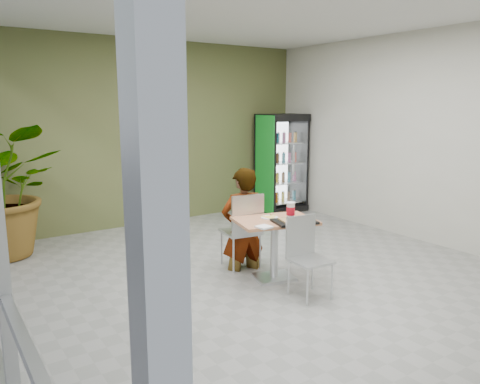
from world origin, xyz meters
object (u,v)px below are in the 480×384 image
(chair_far, at_px, (244,225))
(chair_near, at_px, (305,250))
(potted_plant, at_px, (4,191))
(soda_cup, at_px, (291,210))
(seated_woman, at_px, (243,230))
(cafeteria_tray, at_px, (294,221))
(dining_table, at_px, (275,237))
(beverage_fridge, at_px, (282,163))

(chair_far, height_order, chair_near, chair_far)
(potted_plant, bearing_deg, soda_cup, -45.49)
(chair_near, height_order, potted_plant, potted_plant)
(seated_woman, relative_size, cafeteria_tray, 3.39)
(chair_near, relative_size, soda_cup, 4.68)
(dining_table, bearing_deg, beverage_fridge, 49.93)
(chair_far, xyz_separation_m, beverage_fridge, (2.56, 2.42, 0.37))
(chair_far, height_order, beverage_fridge, beverage_fridge)
(dining_table, relative_size, seated_woman, 0.65)
(cafeteria_tray, bearing_deg, potted_plant, 131.18)
(seated_woman, bearing_deg, chair_near, 102.62)
(soda_cup, distance_m, cafeteria_tray, 0.25)
(chair_far, relative_size, cafeteria_tray, 2.09)
(potted_plant, bearing_deg, chair_near, -52.63)
(seated_woman, xyz_separation_m, soda_cup, (0.31, -0.58, 0.33))
(dining_table, distance_m, cafeteria_tray, 0.35)
(dining_table, xyz_separation_m, potted_plant, (-2.55, 2.78, 0.40))
(cafeteria_tray, distance_m, beverage_fridge, 3.94)
(dining_table, height_order, seated_woman, seated_woman)
(seated_woman, relative_size, potted_plant, 0.87)
(cafeteria_tray, bearing_deg, soda_cup, 60.63)
(cafeteria_tray, bearing_deg, seated_woman, 103.39)
(chair_far, distance_m, beverage_fridge, 3.54)
(dining_table, relative_size, beverage_fridge, 0.55)
(chair_far, distance_m, cafeteria_tray, 0.79)
(dining_table, bearing_deg, potted_plant, 132.57)
(chair_far, distance_m, soda_cup, 0.67)
(chair_near, xyz_separation_m, potted_plant, (-2.55, 3.33, 0.41))
(dining_table, relative_size, chair_near, 1.18)
(chair_near, xyz_separation_m, cafeteria_tray, (0.10, 0.31, 0.24))
(chair_far, bearing_deg, potted_plant, -35.15)
(dining_table, bearing_deg, cafeteria_tray, -69.09)
(beverage_fridge, bearing_deg, cafeteria_tray, -123.01)
(cafeteria_tray, xyz_separation_m, beverage_fridge, (2.36, 3.16, 0.19))
(beverage_fridge, bearing_deg, chair_far, -132.90)
(chair_far, distance_m, seated_woman, 0.09)
(cafeteria_tray, xyz_separation_m, potted_plant, (-2.64, 3.02, 0.17))
(chair_near, bearing_deg, potted_plant, 131.08)
(chair_near, distance_m, cafeteria_tray, 0.41)
(chair_far, height_order, potted_plant, potted_plant)
(chair_near, relative_size, seated_woman, 0.55)
(soda_cup, bearing_deg, seated_woman, 117.91)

